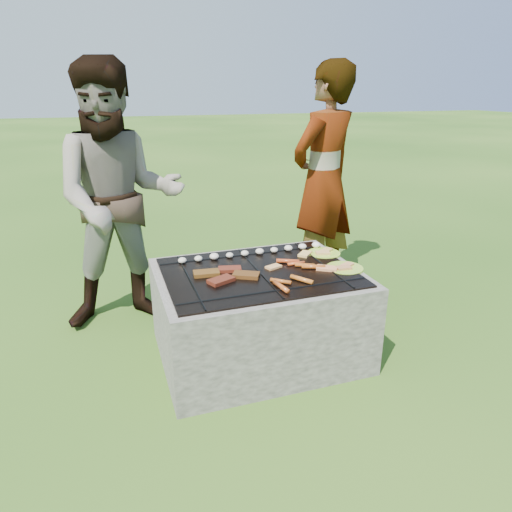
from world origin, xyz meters
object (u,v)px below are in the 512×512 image
at_px(fire_pit, 258,317).
at_px(plate_far, 324,253).
at_px(plate_near, 345,268).
at_px(cook, 323,180).
at_px(bystander, 120,200).

xyz_separation_m(fire_pit, plate_far, (0.56, 0.18, 0.33)).
bearing_deg(plate_near, plate_far, 89.89).
distance_m(plate_near, cook, 1.20).
relative_size(plate_far, cook, 0.15).
bearing_deg(fire_pit, bystander, 134.89).
relative_size(plate_near, cook, 0.16).
xyz_separation_m(fire_pit, cook, (0.93, 0.95, 0.69)).
distance_m(fire_pit, bystander, 1.31).
bearing_deg(plate_far, fire_pit, -162.34).
bearing_deg(bystander, fire_pit, -43.76).
relative_size(fire_pit, plate_far, 4.33).
bearing_deg(cook, bystander, -20.15).
bearing_deg(plate_near, bystander, 145.73).
height_order(fire_pit, plate_far, plate_far).
distance_m(plate_far, bystander, 1.53).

